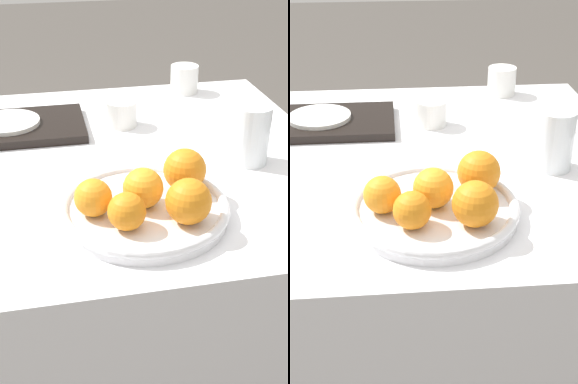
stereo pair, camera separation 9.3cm
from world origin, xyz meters
The scene contains 13 objects.
table centered at (0.00, 0.00, 0.37)m, with size 1.19×0.91×0.73m.
fruit_platter centered at (0.13, -0.25, 0.75)m, with size 0.30×0.30×0.03m.
orange_0 centered at (0.13, -0.25, 0.79)m, with size 0.07×0.07×0.07m.
orange_1 centered at (0.04, -0.26, 0.79)m, with size 0.07×0.07×0.07m.
orange_2 centered at (0.09, -0.31, 0.79)m, with size 0.06×0.06×0.06m.
orange_3 centered at (0.22, -0.20, 0.80)m, with size 0.08×0.08×0.08m.
orange_4 centered at (0.19, -0.31, 0.79)m, with size 0.08×0.08×0.08m.
water_glass centered at (0.39, -0.08, 0.80)m, with size 0.08×0.08×0.13m.
serving_tray centered at (-0.11, 0.19, 0.74)m, with size 0.36×0.22×0.02m.
side_plate centered at (-0.11, 0.19, 0.76)m, with size 0.15×0.15×0.01m.
cup_0 centered at (0.38, 0.38, 0.77)m, with size 0.08×0.08×0.08m.
cup_1 centered at (0.16, 0.17, 0.77)m, with size 0.07×0.07×0.06m.
soy_dish centered at (0.47, 0.11, 0.74)m, with size 0.06×0.06×0.01m.
Camera 2 is at (0.06, -1.06, 1.25)m, focal length 50.00 mm.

